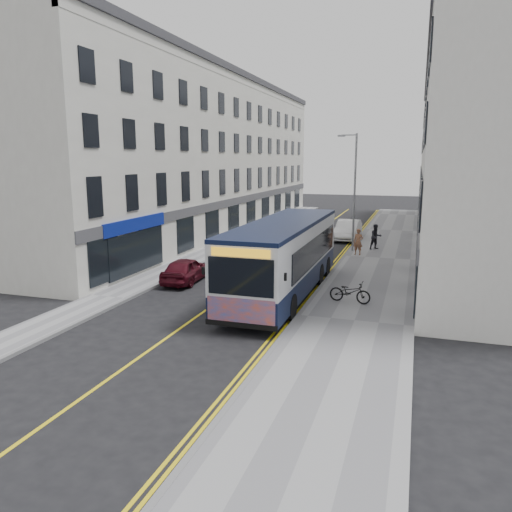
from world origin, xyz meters
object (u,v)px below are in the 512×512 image
Objects in this scene: streetlamp at (354,188)px; pedestrian_near at (358,242)px; car_white at (348,230)px; pedestrian_far at (376,237)px; city_bus at (284,255)px; car_maroon at (186,270)px; bicycle at (350,292)px.

streetlamp reaches higher than pedestrian_near.
streetlamp is 6.51m from car_white.
car_white is (-1.57, 6.75, -0.20)m from pedestrian_near.
car_white is at bearing 88.17° from pedestrian_far.
streetlamp is 3.87m from pedestrian_far.
city_bus is (-1.65, -12.03, -2.46)m from streetlamp.
car_maroon is at bearing -117.36° from pedestrian_near.
city_bus is 6.59× the size of bicycle.
car_white is (0.68, 17.37, -1.14)m from city_bus.
city_bus reaches higher than bicycle.
streetlamp is 13.43m from bicycle.
city_bus is at bearing 168.62° from car_maroon.
car_maroon is (-8.68, -12.28, -0.33)m from pedestrian_far.
city_bus is at bearing -97.79° from streetlamp.
pedestrian_far is at bearing 76.33° from city_bus.
car_white is at bearing 16.46° from bicycle.
car_white reaches higher than bicycle.
pedestrian_near is 0.36× the size of car_white.
bicycle is at bearing -74.25° from pedestrian_near.
car_white is (-2.51, 4.28, -0.21)m from pedestrian_far.
car_white reaches higher than car_maroon.
pedestrian_far is at bearing -128.29° from car_maroon.
car_white is at bearing 114.04° from pedestrian_near.
car_maroon is at bearing -109.50° from car_white.
car_white is 1.23× the size of car_maroon.
car_maroon is at bearing 171.68° from city_bus.
car_white is 17.68m from car_maroon.
pedestrian_far is (0.93, 2.47, 0.01)m from pedestrian_near.
pedestrian_far is 0.37× the size of car_white.
car_maroon is at bearing 88.28° from bicycle.
pedestrian_near reaches higher than car_white.
city_bus is 7.00× the size of pedestrian_near.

